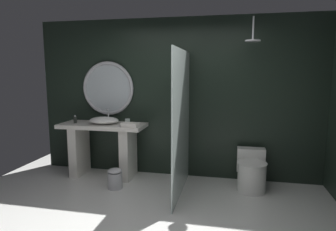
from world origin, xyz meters
TOP-DOWN VIEW (x-y plane):
  - back_wall_panel at (0.00, 1.90)m, footprint 4.80×0.10m
  - vanity_counter at (-1.20, 1.55)m, footprint 1.41×0.56m
  - vessel_sink at (-1.17, 1.56)m, footprint 0.49×0.40m
  - tumbler_cup at (-0.74, 1.51)m, footprint 0.08×0.08m
  - soap_dispenser at (-1.67, 1.52)m, footprint 0.05×0.05m
  - round_wall_mirror at (-1.20, 1.81)m, footprint 0.91×0.06m
  - shower_glass_panel at (0.19, 1.15)m, footprint 0.02×1.40m
  - rain_shower_head at (1.13, 1.49)m, footprint 0.21×0.21m
  - toilet at (1.19, 1.47)m, footprint 0.43×0.61m
  - waste_bin at (-0.80, 1.07)m, footprint 0.22×0.22m
  - folded_hand_towel at (-0.65, 1.37)m, footprint 0.28×0.18m

SIDE VIEW (x-z plane):
  - waste_bin at x=-0.80m, z-range 0.00..0.31m
  - toilet at x=1.19m, z-range -0.02..0.56m
  - vanity_counter at x=-1.20m, z-range 0.10..0.99m
  - folded_hand_towel at x=-0.65m, z-range 0.89..0.96m
  - tumbler_cup at x=-0.74m, z-range 0.89..1.00m
  - vessel_sink at x=-1.17m, z-range 0.83..1.06m
  - soap_dispenser at x=-1.67m, z-range 0.88..1.02m
  - shower_glass_panel at x=0.19m, z-range 0.00..2.04m
  - back_wall_panel at x=0.00m, z-range 0.00..2.60m
  - round_wall_mirror at x=-1.20m, z-range 1.00..1.91m
  - rain_shower_head at x=1.13m, z-range 2.03..2.37m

